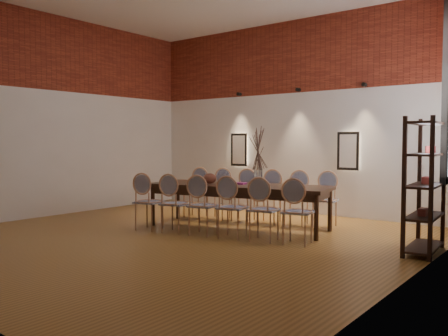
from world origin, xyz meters
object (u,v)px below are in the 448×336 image
Objects in this scene: chair_near_f at (298,212)px; vase at (258,176)px; chair_near_b at (175,204)px; chair_far_a at (195,193)px; chair_near_a at (149,202)px; chair_far_e at (296,198)px; chair_near_c at (203,205)px; dining_table at (238,206)px; book at (238,183)px; chair_near_d at (233,207)px; chair_near_e at (264,210)px; chair_far_b at (219,194)px; chair_far_d at (269,197)px; chair_far_f at (325,200)px; chair_far_c at (243,196)px; shelving_rack at (425,185)px; bowl at (210,178)px.

vase reaches higher than chair_near_f.
chair_near_b is 1.00× the size of chair_far_a.
chair_near_a is 1.00× the size of chair_far_e.
chair_near_f is at bearing 0.00° from chair_near_c.
dining_table is 0.40m from book.
chair_near_d is at bearing 180.00° from chair_near_f.
chair_near_e is 2.59m from chair_far_a.
chair_near_a is 0.52m from chair_near_b.
chair_far_b and chair_far_e have the same top height.
chair_far_a is at bearing 0.00° from chair_far_d.
chair_far_f is at bearing 180.00° from chair_far_a.
chair_far_b is at bearing -0.00° from chair_far_e.
shelving_rack is (3.41, -0.64, 0.43)m from chair_far_c.
chair_near_a is at bearing 45.12° from chair_far_d.
chair_near_d is 2.74m from shelving_rack.
vase is at bearing 0.00° from dining_table.
book is at bearing 48.70° from chair_near_b.
chair_far_c is 1.55m from chair_far_f.
chair_far_f is at bearing 71.64° from chair_near_e.
chair_near_b is 3.13× the size of vase.
chair_far_c is at bearing 83.50° from bowl.
vase reaches higher than chair_far_e.
dining_table is 1.72× the size of shelving_rack.
chair_near_a is 1.56m from chair_far_a.
chair_far_c is 0.52× the size of shelving_rack.
bowl is (0.60, 0.87, 0.37)m from chair_near_a.
chair_far_b is at bearing 71.64° from chair_near_a.
chair_near_a is at bearing -180.00° from chair_near_b.
chair_near_b is 1.55m from chair_near_e.
shelving_rack reaches higher than chair_far_a.
chair_near_f is 1.00× the size of chair_far_a.
chair_far_f is 2.03m from bowl.
chair_far_f is (2.22, 2.04, 0.00)m from chair_near_a.
chair_far_c is at bearing 0.00° from chair_far_e.
bowl is at bearing 179.36° from shelving_rack.
chair_near_a and chair_far_b have the same top height.
chair_near_e is 2.24m from shelving_rack.
chair_far_e is 0.52m from chair_far_f.
dining_table is at bearing 71.64° from chair_far_d.
chair_near_c is 1.00× the size of chair_near_f.
chair_far_d is 1.00× the size of chair_far_f.
chair_near_f is at bearing -0.00° from chair_near_d.
chair_near_e is at bearing -0.00° from chair_near_d.
dining_table is 1.51m from chair_far_a.
shelving_rack reaches higher than chair_near_b.
book is at bearing 28.34° from chair_far_f.
chair_near_b reaches higher than book.
book is at bearing -177.29° from vase.
vase is (0.96, 0.99, 0.43)m from chair_near_b.
chair_far_f is 3.13× the size of vase.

